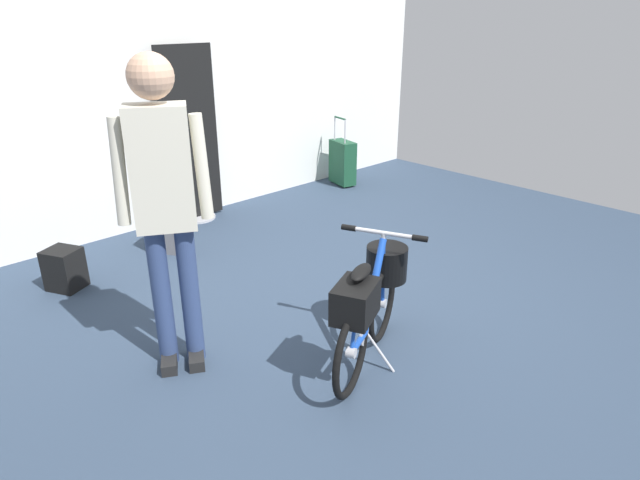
# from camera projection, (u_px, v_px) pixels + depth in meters

# --- Properties ---
(ground_plane) EXTENTS (7.35, 7.35, 0.00)m
(ground_plane) POSITION_uv_depth(u_px,v_px,m) (350.00, 311.00, 3.86)
(ground_plane) COLOR #2D3D51
(back_wall) EXTENTS (7.35, 0.10, 2.91)m
(back_wall) POSITION_uv_depth(u_px,v_px,m) (151.00, 73.00, 5.01)
(back_wall) COLOR white
(back_wall) RESTS_ON ground_plane
(floor_banner_stand) EXTENTS (0.60, 0.36, 1.71)m
(floor_banner_stand) POSITION_uv_depth(u_px,v_px,m) (191.00, 145.00, 5.31)
(floor_banner_stand) COLOR #B7B7BC
(floor_banner_stand) RESTS_ON ground_plane
(folding_bike_foreground) EXTENTS (1.03, 0.60, 0.78)m
(folding_bike_foreground) POSITION_uv_depth(u_px,v_px,m) (371.00, 299.00, 3.18)
(folding_bike_foreground) COLOR black
(folding_bike_foreground) RESTS_ON ground_plane
(visitor_near_wall) EXTENTS (0.46, 0.38, 1.80)m
(visitor_near_wall) POSITION_uv_depth(u_px,v_px,m) (165.00, 197.00, 2.92)
(visitor_near_wall) COLOR navy
(visitor_near_wall) RESTS_ON ground_plane
(rolling_suitcase) EXTENTS (0.26, 0.39, 0.83)m
(rolling_suitcase) POSITION_uv_depth(u_px,v_px,m) (343.00, 162.00, 6.60)
(rolling_suitcase) COLOR #19472D
(rolling_suitcase) RESTS_ON ground_plane
(backpack_on_floor) EXTENTS (0.32, 0.32, 0.32)m
(backpack_on_floor) POSITION_uv_depth(u_px,v_px,m) (65.00, 269.00, 4.14)
(backpack_on_floor) COLOR black
(backpack_on_floor) RESTS_ON ground_plane
(handbag_on_floor) EXTENTS (0.33, 0.37, 0.38)m
(handbag_on_floor) POSITION_uv_depth(u_px,v_px,m) (170.00, 231.00, 4.77)
(handbag_on_floor) COLOR slate
(handbag_on_floor) RESTS_ON ground_plane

